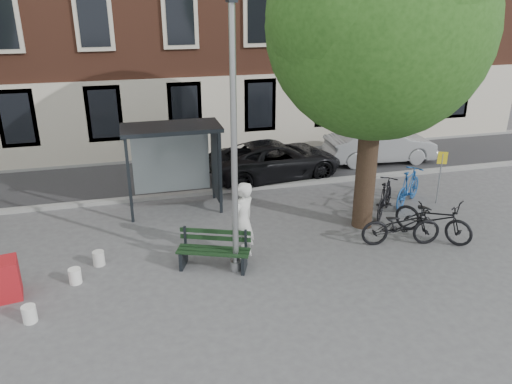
{
  "coord_description": "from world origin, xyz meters",
  "views": [
    {
      "loc": [
        -2.18,
        -10.18,
        6.15
      ],
      "look_at": [
        0.85,
        1.35,
        1.4
      ],
      "focal_mm": 35.0,
      "sensor_mm": 36.0,
      "label": 1
    }
  ],
  "objects_px": {
    "bus_shelter": "(185,147)",
    "bench": "(214,252)",
    "bike_a": "(401,226)",
    "notice_sign": "(441,168)",
    "painter": "(243,222)",
    "bike_b": "(408,187)",
    "car_silver": "(380,144)",
    "bike_c": "(433,218)",
    "lamppost": "(234,159)",
    "bike_d": "(385,197)",
    "car_dark": "(276,159)"
  },
  "relations": [
    {
      "from": "car_silver",
      "to": "bus_shelter",
      "type": "bearing_deg",
      "value": 111.41
    },
    {
      "from": "car_dark",
      "to": "bike_c",
      "type": "bearing_deg",
      "value": -161.92
    },
    {
      "from": "bus_shelter",
      "to": "notice_sign",
      "type": "xyz_separation_m",
      "value": [
        7.61,
        -1.72,
        -0.74
      ]
    },
    {
      "from": "bench",
      "to": "car_dark",
      "type": "height_order",
      "value": "car_dark"
    },
    {
      "from": "bus_shelter",
      "to": "bike_c",
      "type": "bearing_deg",
      "value": -31.6
    },
    {
      "from": "lamppost",
      "to": "bike_a",
      "type": "distance_m",
      "value": 4.98
    },
    {
      "from": "bus_shelter",
      "to": "bike_a",
      "type": "bearing_deg",
      "value": -37.76
    },
    {
      "from": "bike_b",
      "to": "notice_sign",
      "type": "bearing_deg",
      "value": -138.94
    },
    {
      "from": "bench",
      "to": "bike_c",
      "type": "bearing_deg",
      "value": 22.7
    },
    {
      "from": "bike_b",
      "to": "notice_sign",
      "type": "distance_m",
      "value": 1.14
    },
    {
      "from": "car_dark",
      "to": "bench",
      "type": "bearing_deg",
      "value": 142.77
    },
    {
      "from": "car_silver",
      "to": "bench",
      "type": "bearing_deg",
      "value": 133.02
    },
    {
      "from": "painter",
      "to": "car_silver",
      "type": "height_order",
      "value": "painter"
    },
    {
      "from": "lamppost",
      "to": "bike_c",
      "type": "height_order",
      "value": "lamppost"
    },
    {
      "from": "bike_b",
      "to": "car_silver",
      "type": "distance_m",
      "value": 4.28
    },
    {
      "from": "bus_shelter",
      "to": "painter",
      "type": "distance_m",
      "value": 3.82
    },
    {
      "from": "painter",
      "to": "notice_sign",
      "type": "height_order",
      "value": "painter"
    },
    {
      "from": "notice_sign",
      "to": "car_dark",
      "type": "bearing_deg",
      "value": 161.8
    },
    {
      "from": "lamppost",
      "to": "car_silver",
      "type": "height_order",
      "value": "lamppost"
    },
    {
      "from": "bench",
      "to": "car_dark",
      "type": "xyz_separation_m",
      "value": [
        3.27,
        5.73,
        0.25
      ]
    },
    {
      "from": "bike_a",
      "to": "notice_sign",
      "type": "relative_size",
      "value": 1.22
    },
    {
      "from": "bike_d",
      "to": "notice_sign",
      "type": "relative_size",
      "value": 1.09
    },
    {
      "from": "bike_a",
      "to": "bike_b",
      "type": "distance_m",
      "value": 2.84
    },
    {
      "from": "painter",
      "to": "bike_d",
      "type": "bearing_deg",
      "value": 159.28
    },
    {
      "from": "bike_b",
      "to": "bench",
      "type": "bearing_deg",
      "value": 68.99
    },
    {
      "from": "bus_shelter",
      "to": "bench",
      "type": "relative_size",
      "value": 1.58
    },
    {
      "from": "lamppost",
      "to": "car_silver",
      "type": "distance_m",
      "value": 10.04
    },
    {
      "from": "lamppost",
      "to": "notice_sign",
      "type": "height_order",
      "value": "lamppost"
    },
    {
      "from": "bike_b",
      "to": "bike_d",
      "type": "distance_m",
      "value": 1.19
    },
    {
      "from": "bike_a",
      "to": "car_dark",
      "type": "relative_size",
      "value": 0.43
    },
    {
      "from": "bus_shelter",
      "to": "car_silver",
      "type": "height_order",
      "value": "bus_shelter"
    },
    {
      "from": "bike_a",
      "to": "bike_d",
      "type": "xyz_separation_m",
      "value": [
        0.53,
        1.84,
        0.01
      ]
    },
    {
      "from": "lamppost",
      "to": "car_silver",
      "type": "bearing_deg",
      "value": 42.57
    },
    {
      "from": "car_dark",
      "to": "bike_b",
      "type": "bearing_deg",
      "value": -144.29
    },
    {
      "from": "bus_shelter",
      "to": "bench",
      "type": "height_order",
      "value": "bus_shelter"
    },
    {
      "from": "lamppost",
      "to": "bike_b",
      "type": "bearing_deg",
      "value": 22.76
    },
    {
      "from": "car_dark",
      "to": "bike_a",
      "type": "bearing_deg",
      "value": -171.61
    },
    {
      "from": "bike_d",
      "to": "car_dark",
      "type": "relative_size",
      "value": 0.39
    },
    {
      "from": "bench",
      "to": "bike_c",
      "type": "distance_m",
      "value": 5.98
    },
    {
      "from": "bike_a",
      "to": "bike_b",
      "type": "height_order",
      "value": "bike_b"
    },
    {
      "from": "bus_shelter",
      "to": "bench",
      "type": "distance_m",
      "value": 4.12
    },
    {
      "from": "bus_shelter",
      "to": "bike_b",
      "type": "height_order",
      "value": "bus_shelter"
    },
    {
      "from": "bike_c",
      "to": "bike_d",
      "type": "distance_m",
      "value": 1.77
    },
    {
      "from": "bike_c",
      "to": "lamppost",
      "type": "bearing_deg",
      "value": 149.68
    },
    {
      "from": "painter",
      "to": "notice_sign",
      "type": "distance_m",
      "value": 6.97
    },
    {
      "from": "bus_shelter",
      "to": "car_dark",
      "type": "relative_size",
      "value": 0.6
    },
    {
      "from": "car_silver",
      "to": "notice_sign",
      "type": "relative_size",
      "value": 2.53
    },
    {
      "from": "bike_a",
      "to": "notice_sign",
      "type": "bearing_deg",
      "value": -38.11
    },
    {
      "from": "painter",
      "to": "bike_a",
      "type": "xyz_separation_m",
      "value": [
        4.15,
        -0.31,
        -0.47
      ]
    },
    {
      "from": "bike_a",
      "to": "bike_b",
      "type": "xyz_separation_m",
      "value": [
        1.6,
        2.35,
        0.04
      ]
    }
  ]
}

